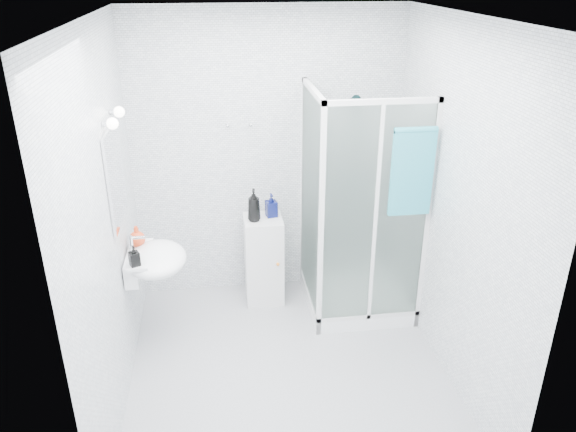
{
  "coord_description": "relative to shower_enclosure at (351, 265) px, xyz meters",
  "views": [
    {
      "loc": [
        -0.47,
        -3.46,
        2.89
      ],
      "look_at": [
        0.05,
        0.35,
        1.15
      ],
      "focal_mm": 35.0,
      "sensor_mm": 36.0,
      "label": 1
    }
  ],
  "objects": [
    {
      "name": "room",
      "position": [
        -0.67,
        -0.77,
        0.85
      ],
      "size": [
        2.4,
        2.6,
        2.6
      ],
      "color": "white",
      "rests_on": "ground"
    },
    {
      "name": "shower_enclosure",
      "position": [
        0.0,
        0.0,
        0.0
      ],
      "size": [
        0.9,
        0.95,
        2.0
      ],
      "color": "white",
      "rests_on": "ground"
    },
    {
      "name": "wall_basin",
      "position": [
        -1.66,
        -0.32,
        0.35
      ],
      "size": [
        0.46,
        0.56,
        0.35
      ],
      "color": "white",
      "rests_on": "ground"
    },
    {
      "name": "mirror",
      "position": [
        -1.85,
        -0.32,
        1.05
      ],
      "size": [
        0.02,
        0.6,
        0.7
      ],
      "primitive_type": "cube",
      "color": "white",
      "rests_on": "room"
    },
    {
      "name": "vanity_lights",
      "position": [
        -1.8,
        -0.32,
        1.47
      ],
      "size": [
        0.1,
        0.4,
        0.08
      ],
      "color": "silver",
      "rests_on": "room"
    },
    {
      "name": "wall_hooks",
      "position": [
        -0.92,
        0.49,
        1.17
      ],
      "size": [
        0.23,
        0.06,
        0.03
      ],
      "color": "silver",
      "rests_on": "room"
    },
    {
      "name": "storage_cabinet",
      "position": [
        -0.75,
        0.27,
        -0.04
      ],
      "size": [
        0.34,
        0.37,
        0.82
      ],
      "rotation": [
        0.0,
        0.0,
        -0.0
      ],
      "color": "silver",
      "rests_on": "ground"
    },
    {
      "name": "hand_towel",
      "position": [
        0.33,
        -0.4,
        1.02
      ],
      "size": [
        0.33,
        0.05,
        0.7
      ],
      "color": "teal",
      "rests_on": "shower_enclosure"
    },
    {
      "name": "shampoo_bottle_a",
      "position": [
        -0.83,
        0.24,
        0.52
      ],
      "size": [
        0.13,
        0.13,
        0.29
      ],
      "primitive_type": "imported",
      "rotation": [
        0.0,
        0.0,
        -0.12
      ],
      "color": "black",
      "rests_on": "storage_cabinet"
    },
    {
      "name": "shampoo_bottle_b",
      "position": [
        -0.67,
        0.32,
        0.48
      ],
      "size": [
        0.11,
        0.11,
        0.21
      ],
      "primitive_type": "imported",
      "rotation": [
        0.0,
        0.0,
        0.19
      ],
      "color": "#0C1249",
      "rests_on": "storage_cabinet"
    },
    {
      "name": "soap_dispenser_orange",
      "position": [
        -1.78,
        -0.18,
        0.5
      ],
      "size": [
        0.15,
        0.15,
        0.16
      ],
      "primitive_type": "imported",
      "rotation": [
        0.0,
        0.0,
        -0.18
      ],
      "color": "red",
      "rests_on": "wall_basin"
    },
    {
      "name": "soap_dispenser_black",
      "position": [
        -1.76,
        -0.51,
        0.49
      ],
      "size": [
        0.09,
        0.1,
        0.16
      ],
      "primitive_type": "imported",
      "rotation": [
        0.0,
        0.0,
        0.42
      ],
      "color": "black",
      "rests_on": "wall_basin"
    }
  ]
}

